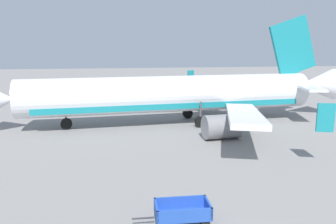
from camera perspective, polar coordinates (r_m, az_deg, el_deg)
The scene contains 2 objects.
airplane at distance 35.04m, azimuth 2.12°, elevation 2.98°, with size 37.67×30.28×11.34m.
baggage_cart_second_in_row at distance 16.07m, azimuth 2.40°, elevation -16.60°, with size 3.56×1.44×1.07m.
Camera 1 is at (-3.54, -10.89, 8.12)m, focal length 36.04 mm.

